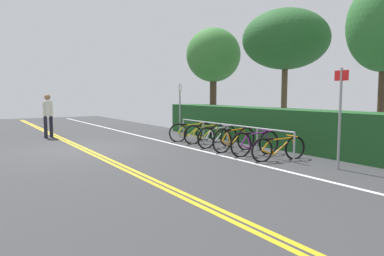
{
  "coord_description": "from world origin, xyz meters",
  "views": [
    {
      "loc": [
        11.56,
        -3.17,
        1.8
      ],
      "look_at": [
        3.35,
        2.09,
        0.85
      ],
      "focal_mm": 33.14,
      "sensor_mm": 36.0,
      "label": 1
    }
  ],
  "objects_px": {
    "bicycle_4": "(255,143)",
    "tree_mid": "(286,40)",
    "sign_post_near": "(180,105)",
    "bike_rack": "(228,130)",
    "bicycle_0": "(191,132)",
    "tree_near_left": "(213,56)",
    "pedestrian": "(48,113)",
    "bicycle_5": "(279,149)",
    "bicycle_2": "(218,137)",
    "bicycle_3": "(234,139)",
    "sign_post_far": "(340,109)",
    "bicycle_1": "(206,134)"
  },
  "relations": [
    {
      "from": "bicycle_3",
      "to": "tree_near_left",
      "type": "relative_size",
      "value": 0.35
    },
    {
      "from": "bicycle_0",
      "to": "sign_post_near",
      "type": "xyz_separation_m",
      "value": [
        -1.32,
        0.29,
        0.99
      ]
    },
    {
      "from": "bicycle_4",
      "to": "pedestrian",
      "type": "relative_size",
      "value": 0.99
    },
    {
      "from": "sign_post_far",
      "to": "tree_near_left",
      "type": "distance_m",
      "value": 10.09
    },
    {
      "from": "tree_near_left",
      "to": "sign_post_far",
      "type": "bearing_deg",
      "value": -18.34
    },
    {
      "from": "bicycle_5",
      "to": "tree_mid",
      "type": "bearing_deg",
      "value": 131.69
    },
    {
      "from": "bicycle_4",
      "to": "bicycle_5",
      "type": "xyz_separation_m",
      "value": [
        0.93,
        -0.0,
        -0.03
      ]
    },
    {
      "from": "bicycle_5",
      "to": "bicycle_1",
      "type": "bearing_deg",
      "value": 176.51
    },
    {
      "from": "bicycle_0",
      "to": "tree_near_left",
      "type": "distance_m",
      "value": 5.71
    },
    {
      "from": "bicycle_1",
      "to": "bicycle_5",
      "type": "height_order",
      "value": "bicycle_1"
    },
    {
      "from": "bicycle_5",
      "to": "sign_post_near",
      "type": "xyz_separation_m",
      "value": [
        -5.9,
        0.4,
        1.01
      ]
    },
    {
      "from": "pedestrian",
      "to": "sign_post_near",
      "type": "relative_size",
      "value": 0.8
    },
    {
      "from": "bike_rack",
      "to": "bicycle_3",
      "type": "xyz_separation_m",
      "value": [
        0.5,
        -0.13,
        -0.23
      ]
    },
    {
      "from": "bike_rack",
      "to": "bicycle_3",
      "type": "height_order",
      "value": "bike_rack"
    },
    {
      "from": "bicycle_2",
      "to": "bicycle_0",
      "type": "bearing_deg",
      "value": 177.12
    },
    {
      "from": "bicycle_1",
      "to": "pedestrian",
      "type": "distance_m",
      "value": 6.63
    },
    {
      "from": "sign_post_far",
      "to": "tree_mid",
      "type": "xyz_separation_m",
      "value": [
        -5.12,
        3.64,
        2.54
      ]
    },
    {
      "from": "sign_post_far",
      "to": "tree_near_left",
      "type": "height_order",
      "value": "tree_near_left"
    },
    {
      "from": "bicycle_3",
      "to": "sign_post_far",
      "type": "xyz_separation_m",
      "value": [
        3.4,
        0.4,
        1.07
      ]
    },
    {
      "from": "bicycle_5",
      "to": "bicycle_2",
      "type": "bearing_deg",
      "value": 179.45
    },
    {
      "from": "bicycle_1",
      "to": "sign_post_near",
      "type": "distance_m",
      "value": 2.34
    },
    {
      "from": "sign_post_far",
      "to": "pedestrian",
      "type": "bearing_deg",
      "value": -155.69
    },
    {
      "from": "bicycle_4",
      "to": "tree_mid",
      "type": "xyz_separation_m",
      "value": [
        -2.64,
        4.01,
        3.61
      ]
    },
    {
      "from": "bicycle_5",
      "to": "pedestrian",
      "type": "xyz_separation_m",
      "value": [
        -8.64,
        -4.24,
        0.71
      ]
    },
    {
      "from": "bike_rack",
      "to": "tree_mid",
      "type": "height_order",
      "value": "tree_mid"
    },
    {
      "from": "bicycle_1",
      "to": "sign_post_near",
      "type": "bearing_deg",
      "value": 175.36
    },
    {
      "from": "bicycle_3",
      "to": "bicycle_4",
      "type": "height_order",
      "value": "bicycle_3"
    },
    {
      "from": "bicycle_0",
      "to": "bicycle_4",
      "type": "relative_size",
      "value": 1.01
    },
    {
      "from": "bicycle_4",
      "to": "tree_mid",
      "type": "height_order",
      "value": "tree_mid"
    },
    {
      "from": "bicycle_1",
      "to": "bicycle_4",
      "type": "height_order",
      "value": "bicycle_4"
    },
    {
      "from": "tree_mid",
      "to": "tree_near_left",
      "type": "bearing_deg",
      "value": -172.67
    },
    {
      "from": "bicycle_4",
      "to": "pedestrian",
      "type": "distance_m",
      "value": 8.82
    },
    {
      "from": "bicycle_5",
      "to": "sign_post_far",
      "type": "xyz_separation_m",
      "value": [
        1.55,
        0.37,
        1.11
      ]
    },
    {
      "from": "sign_post_far",
      "to": "tree_mid",
      "type": "relative_size",
      "value": 0.46
    },
    {
      "from": "bicycle_1",
      "to": "bicycle_3",
      "type": "bearing_deg",
      "value": -7.61
    },
    {
      "from": "bicycle_4",
      "to": "bicycle_5",
      "type": "relative_size",
      "value": 1.01
    },
    {
      "from": "bicycle_3",
      "to": "tree_near_left",
      "type": "bearing_deg",
      "value": 149.55
    },
    {
      "from": "bicycle_3",
      "to": "pedestrian",
      "type": "distance_m",
      "value": 8.02
    },
    {
      "from": "bicycle_5",
      "to": "tree_near_left",
      "type": "bearing_deg",
      "value": 156.0
    },
    {
      "from": "sign_post_near",
      "to": "tree_mid",
      "type": "relative_size",
      "value": 0.43
    },
    {
      "from": "bicycle_0",
      "to": "bicycle_2",
      "type": "distance_m",
      "value": 1.79
    },
    {
      "from": "bicycle_3",
      "to": "tree_mid",
      "type": "xyz_separation_m",
      "value": [
        -1.73,
        4.04,
        3.6
      ]
    },
    {
      "from": "sign_post_far",
      "to": "tree_mid",
      "type": "height_order",
      "value": "tree_mid"
    },
    {
      "from": "bicycle_5",
      "to": "tree_near_left",
      "type": "height_order",
      "value": "tree_near_left"
    },
    {
      "from": "bike_rack",
      "to": "sign_post_near",
      "type": "bearing_deg",
      "value": 175.19
    },
    {
      "from": "bicycle_0",
      "to": "bicycle_5",
      "type": "height_order",
      "value": "bicycle_0"
    },
    {
      "from": "bicycle_4",
      "to": "sign_post_near",
      "type": "bearing_deg",
      "value": 175.39
    },
    {
      "from": "bicycle_1",
      "to": "pedestrian",
      "type": "xyz_separation_m",
      "value": [
        -4.86,
        -4.47,
        0.68
      ]
    },
    {
      "from": "sign_post_near",
      "to": "bicycle_2",
      "type": "bearing_deg",
      "value": -6.88
    },
    {
      "from": "pedestrian",
      "to": "sign_post_near",
      "type": "xyz_separation_m",
      "value": [
        2.74,
        4.64,
        0.3
      ]
    }
  ]
}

